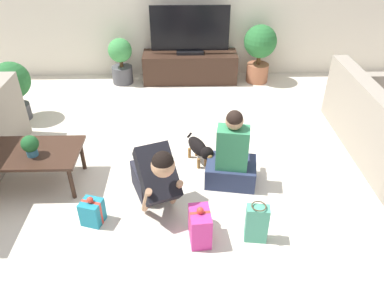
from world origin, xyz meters
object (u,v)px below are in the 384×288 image
Objects in this scene: tv_console at (190,67)px; potted_plant_corner_left at (12,85)px; potted_plant_back_left at (121,59)px; tabletop_plant at (30,145)px; dog at (200,149)px; gift_bag_a at (257,223)px; tv at (190,32)px; person_kneeling at (155,176)px; gift_box_a at (200,226)px; coffee_table at (32,155)px; potted_plant_back_right at (260,48)px; gift_box_b at (92,212)px; person_sitting at (232,159)px.

tv_console is 2.68m from potted_plant_corner_left.
tabletop_plant is at bearing -101.15° from potted_plant_back_left.
gift_bag_a is at bearing -94.15° from dog.
tv is 1.52× the size of potted_plant_corner_left.
person_kneeling is 3.78× the size of tabletop_plant.
tv_console reaches higher than gift_box_a.
coffee_table is at bearing -64.02° from potted_plant_corner_left.
person_kneeling is 1.03m from gift_bag_a.
potted_plant_corner_left is 3.67m from gift_bag_a.
tv is 1.14m from potted_plant_back_right.
gift_bag_a is (0.51, -3.49, -0.04)m from tv_console.
tv is at bearing 177.42° from potted_plant_back_right.
tv_console is 3.49m from gift_box_a.
coffee_table is 4.38× the size of tabletop_plant.
potted_plant_back_right reaches higher than person_kneeling.
gift_box_b is (1.39, -2.02, -0.38)m from potted_plant_corner_left.
person_kneeling is (0.71, -2.97, -0.04)m from potted_plant_back_left.
person_kneeling is 1.29m from tabletop_plant.
tabletop_plant reaches higher than gift_box_a.
gift_bag_a is at bearing -48.23° from person_kneeling.
gift_box_b is (0.69, -0.59, -0.24)m from coffee_table.
person_sitting is 2.32× the size of gift_box_a.
person_sitting is at bearing -105.55° from potted_plant_back_right.
tabletop_plant reaches higher than tv_console.
gift_bag_a is at bearing -20.03° from tabletop_plant.
coffee_table is 2.55× the size of gift_box_a.
gift_box_b is 0.93m from tabletop_plant.
gift_box_a is (1.68, -0.84, -0.20)m from coffee_table.
person_kneeling is 0.95× the size of person_sitting.
tv is at bearing 27.33° from potted_plant_corner_left.
person_sitting is at bearing -1.02° from coffee_table.
person_kneeling is 0.82m from dog.
tv is 1.46× the size of person_kneeling.
potted_plant_corner_left is (-3.47, -1.17, -0.06)m from potted_plant_back_right.
person_kneeling is at bearing -149.67° from dog.
person_kneeling is 0.84m from person_sitting.
coffee_table is 3.13m from tv_console.
coffee_table is at bearing -122.29° from tv.
gift_box_b is 1.51m from gift_bag_a.
tv is (0.00, 0.00, 0.57)m from tv_console.
tv_console reaches higher than gift_box_b.
potted_plant_back_left is (0.56, 2.60, 0.03)m from coffee_table.
tv is 1.39× the size of person_sitting.
gift_bag_a is (2.87, -2.27, -0.31)m from potted_plant_corner_left.
person_sitting is (1.48, -2.63, -0.09)m from potted_plant_back_left.
gift_box_a is 0.96× the size of gift_bag_a.
tv is at bearing 98.27° from gift_bag_a.
potted_plant_back_left is at bearing 108.05° from gift_box_a.
potted_plant_back_left is 1.72m from potted_plant_corner_left.
gift_box_a is (1.12, -3.44, -0.23)m from potted_plant_back_left.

